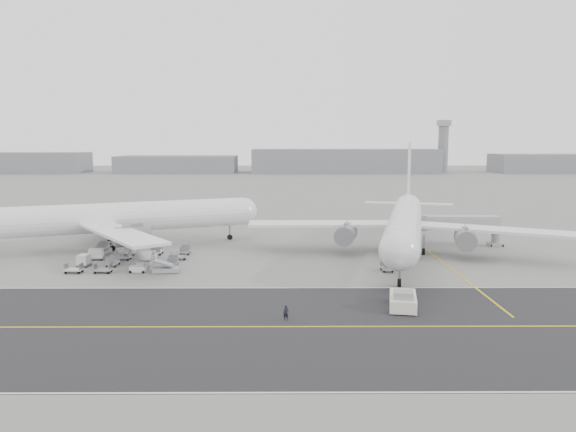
{
  "coord_description": "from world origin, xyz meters",
  "views": [
    {
      "loc": [
        4.17,
        -75.96,
        19.99
      ],
      "look_at": [
        4.66,
        12.0,
        7.89
      ],
      "focal_mm": 35.0,
      "sensor_mm": 36.0,
      "label": 1
    }
  ],
  "objects_px": {
    "control_tower": "(443,145)",
    "pushback_tug": "(403,300)",
    "airliner_b": "(405,223)",
    "airliner_a": "(112,218)",
    "ground_crew_a": "(286,313)",
    "jet_bridge": "(460,224)"
  },
  "relations": [
    {
      "from": "pushback_tug",
      "to": "jet_bridge",
      "type": "distance_m",
      "value": 43.8
    },
    {
      "from": "airliner_a",
      "to": "jet_bridge",
      "type": "xyz_separation_m",
      "value": [
        64.89,
        1.53,
        -1.5
      ]
    },
    {
      "from": "ground_crew_a",
      "to": "airliner_b",
      "type": "bearing_deg",
      "value": 68.76
    },
    {
      "from": "control_tower",
      "to": "pushback_tug",
      "type": "bearing_deg",
      "value": -106.49
    },
    {
      "from": "control_tower",
      "to": "pushback_tug",
      "type": "xyz_separation_m",
      "value": [
        -81.81,
        -276.45,
        -15.26
      ]
    },
    {
      "from": "pushback_tug",
      "to": "airliner_a",
      "type": "bearing_deg",
      "value": 151.26
    },
    {
      "from": "airliner_b",
      "to": "ground_crew_a",
      "type": "relative_size",
      "value": 32.7
    },
    {
      "from": "airliner_b",
      "to": "ground_crew_a",
      "type": "xyz_separation_m",
      "value": [
        -20.74,
        -35.94,
        -4.76
      ]
    },
    {
      "from": "control_tower",
      "to": "airliner_a",
      "type": "bearing_deg",
      "value": -118.16
    },
    {
      "from": "airliner_b",
      "to": "pushback_tug",
      "type": "relative_size",
      "value": 6.45
    },
    {
      "from": "airliner_a",
      "to": "pushback_tug",
      "type": "xyz_separation_m",
      "value": [
        45.93,
        -37.83,
        -4.61
      ]
    },
    {
      "from": "control_tower",
      "to": "airliner_a",
      "type": "relative_size",
      "value": 0.58
    },
    {
      "from": "pushback_tug",
      "to": "airliner_b",
      "type": "bearing_deg",
      "value": 88.52
    },
    {
      "from": "airliner_a",
      "to": "airliner_b",
      "type": "relative_size",
      "value": 0.97
    },
    {
      "from": "pushback_tug",
      "to": "control_tower",
      "type": "bearing_deg",
      "value": 84.25
    },
    {
      "from": "control_tower",
      "to": "airliner_b",
      "type": "bearing_deg",
      "value": -107.02
    },
    {
      "from": "control_tower",
      "to": "airliner_a",
      "type": "height_order",
      "value": "control_tower"
    },
    {
      "from": "control_tower",
      "to": "ground_crew_a",
      "type": "relative_size",
      "value": 18.41
    },
    {
      "from": "control_tower",
      "to": "airliner_b",
      "type": "height_order",
      "value": "control_tower"
    },
    {
      "from": "airliner_b",
      "to": "pushback_tug",
      "type": "distance_m",
      "value": 32.65
    },
    {
      "from": "airliner_b",
      "to": "jet_bridge",
      "type": "relative_size",
      "value": 3.55
    },
    {
      "from": "jet_bridge",
      "to": "ground_crew_a",
      "type": "xyz_separation_m",
      "value": [
        -32.87,
        -43.71,
        -3.26
      ]
    }
  ]
}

